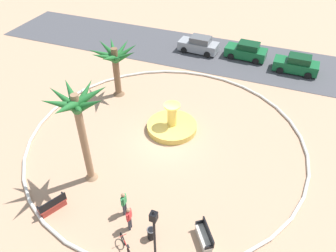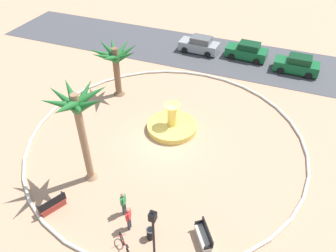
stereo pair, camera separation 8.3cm
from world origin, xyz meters
name	(u,v)px [view 2 (the right image)]	position (x,y,z in m)	size (l,w,h in m)	color
ground_plane	(166,140)	(0.00, 0.00, 0.00)	(80.00, 80.00, 0.00)	tan
plaza_curb	(166,139)	(0.00, 0.00, 0.10)	(19.46, 19.46, 0.20)	silver
street_asphalt	(218,55)	(0.00, 14.13, 0.01)	(48.00, 8.00, 0.03)	#424247
fountain	(172,126)	(-0.08, 1.32, 0.31)	(3.66, 3.66, 2.19)	gold
palm_tree_near_fountain	(115,59)	(-5.99, 4.05, 3.29)	(3.90, 3.98, 4.47)	brown
palm_tree_by_curb	(78,113)	(-3.09, -4.97, 5.01)	(3.51, 3.58, 6.49)	#8E6B4C
bench_east	(52,205)	(-3.78, -7.88, 0.35)	(1.15, 1.66, 1.00)	#B73D33
bench_west	(204,237)	(4.77, -6.68, 0.35)	(1.33, 1.59, 1.00)	beige
lamppost	(153,232)	(2.78, -8.50, 2.24)	(0.32, 0.32, 3.82)	black
trash_bin	(150,233)	(2.13, -7.51, 0.39)	(0.46, 0.46, 0.73)	black
bicycle_red_frame	(125,246)	(1.26, -8.66, 0.38)	(1.33, 1.18, 0.94)	black
person_cyclist_helmet	(123,202)	(0.13, -6.62, 0.94)	(0.22, 0.53, 1.67)	#33333D
person_cyclist_photo	(129,217)	(0.84, -7.39, 0.94)	(0.23, 0.53, 1.68)	#33333D
parked_car_leftmost	(199,45)	(-2.00, 14.12, 0.78)	(4.07, 2.04, 1.67)	gray
parked_car_second	(247,51)	(2.80, 14.48, 0.78)	(4.08, 2.07, 1.67)	#145B2D
parked_car_third	(297,65)	(7.66, 13.42, 0.78)	(4.03, 1.98, 1.67)	#145B2D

